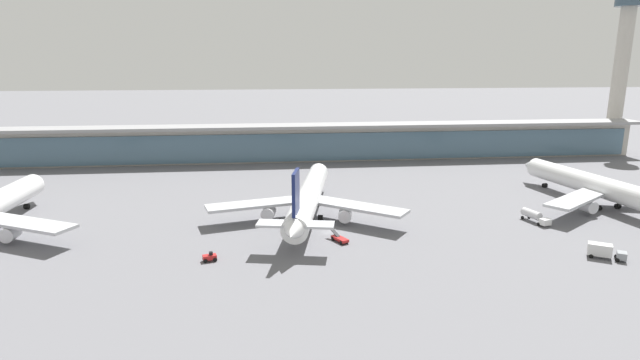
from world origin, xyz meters
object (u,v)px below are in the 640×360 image
object	(u,v)px
service_truck_under_wing_white	(534,216)
service_truck_by_tail_red	(210,257)
service_truck_near_nose_grey	(604,251)
service_truck_mid_apron_red	(339,238)
airliner_centre_stand	(308,197)
control_tower	(622,58)
airliner_right_stand	(606,188)

from	to	relation	value
service_truck_under_wing_white	service_truck_by_tail_red	xyz separation A→B (m)	(-80.67, -17.25, -0.83)
service_truck_near_nose_grey	service_truck_by_tail_red	xyz separation A→B (m)	(-82.54, 7.57, -0.82)
service_truck_mid_apron_red	service_truck_by_tail_red	distance (m)	29.82
airliner_centre_stand	service_truck_by_tail_red	size ratio (longest dim) A/B	21.10
service_truck_near_nose_grey	service_truck_under_wing_white	xyz separation A→B (m)	(-1.87, 24.82, 0.02)
service_truck_by_tail_red	control_tower	world-z (taller)	control_tower
service_truck_mid_apron_red	service_truck_near_nose_grey	bearing A→B (deg)	-16.68
control_tower	airliner_right_stand	bearing A→B (deg)	-126.35
service_truck_under_wing_white	service_truck_by_tail_red	size ratio (longest dim) A/B	2.79
airliner_right_stand	service_truck_near_nose_grey	xyz separation A→B (m)	(-24.29, -34.90, -3.99)
service_truck_mid_apron_red	service_truck_by_tail_red	xyz separation A→B (m)	(-28.55, -8.60, 0.07)
service_truck_near_nose_grey	control_tower	size ratio (longest dim) A/B	0.10
service_truck_under_wing_white	service_truck_mid_apron_red	world-z (taller)	service_truck_under_wing_white
service_truck_mid_apron_red	control_tower	size ratio (longest dim) A/B	0.09
airliner_centre_stand	airliner_right_stand	world-z (taller)	same
service_truck_under_wing_white	control_tower	size ratio (longest dim) A/B	0.12
airliner_centre_stand	service_truck_under_wing_white	bearing A→B (deg)	-9.69
service_truck_near_nose_grey	service_truck_by_tail_red	world-z (taller)	service_truck_near_nose_grey
airliner_centre_stand	airliner_right_stand	size ratio (longest dim) A/B	1.00
service_truck_near_nose_grey	service_truck_mid_apron_red	distance (m)	56.37
airliner_right_stand	service_truck_mid_apron_red	bearing A→B (deg)	-166.55
airliner_right_stand	service_truck_by_tail_red	xyz separation A→B (m)	(-106.84, -27.33, -4.80)
airliner_right_stand	service_truck_by_tail_red	distance (m)	110.38
service_truck_under_wing_white	service_truck_mid_apron_red	size ratio (longest dim) A/B	1.33
service_truck_under_wing_white	service_truck_mid_apron_red	distance (m)	52.84
service_truck_under_wing_white	control_tower	bearing A→B (deg)	47.20
service_truck_near_nose_grey	airliner_right_stand	bearing A→B (deg)	55.15
airliner_centre_stand	control_tower	distance (m)	177.03
service_truck_by_tail_red	service_truck_near_nose_grey	bearing A→B (deg)	-5.24
airliner_centre_stand	service_truck_near_nose_grey	world-z (taller)	airliner_centre_stand
service_truck_near_nose_grey	service_truck_by_tail_red	size ratio (longest dim) A/B	2.32
airliner_centre_stand	service_truck_mid_apron_red	size ratio (longest dim) A/B	10.09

